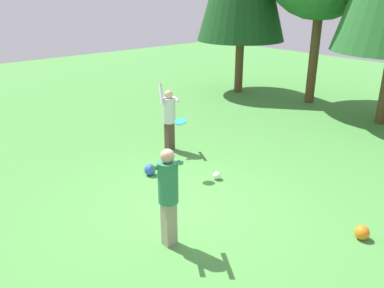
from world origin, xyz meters
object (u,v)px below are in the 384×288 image
object	(u,v)px
person_catcher	(168,189)
ball_white	(217,176)
ball_blue	(150,170)
person_thrower	(169,115)
frisbee	(180,122)
ball_orange	(362,233)

from	to	relation	value
person_catcher	ball_white	bearing A→B (deg)	-18.60
person_catcher	ball_blue	distance (m)	2.96
ball_white	ball_blue	distance (m)	1.60
person_catcher	ball_blue	bearing A→B (deg)	15.14
person_catcher	ball_white	size ratio (longest dim) A/B	9.39
person_thrower	ball_white	world-z (taller)	person_thrower
person_thrower	frisbee	size ratio (longest dim) A/B	5.53
frisbee	ball_white	bearing A→B (deg)	29.62
person_thrower	ball_blue	distance (m)	1.88
ball_blue	ball_white	bearing A→B (deg)	40.90
frisbee	ball_orange	bearing A→B (deg)	10.04
ball_white	person_catcher	bearing A→B (deg)	-61.99
ball_white	ball_orange	xyz separation A→B (m)	(3.38, 0.29, 0.03)
person_thrower	frisbee	world-z (taller)	person_thrower
person_catcher	ball_orange	size ratio (longest dim) A/B	6.88
ball_blue	person_thrower	bearing A→B (deg)	125.83
person_catcher	frisbee	distance (m)	2.83
person_thrower	ball_white	bearing A→B (deg)	20.10
person_thrower	ball_white	size ratio (longest dim) A/B	9.74
person_thrower	ball_blue	xyz separation A→B (m)	(0.98, -1.36, -0.86)
person_catcher	person_thrower	bearing A→B (deg)	5.53
person_catcher	frisbee	bearing A→B (deg)	0.00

